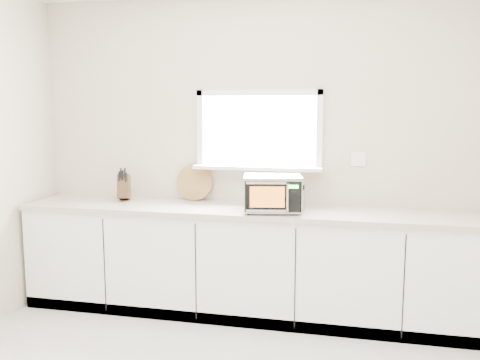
# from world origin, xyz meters

# --- Properties ---
(back_wall) EXTENTS (4.00, 0.17, 2.70)m
(back_wall) POSITION_xyz_m (0.00, 2.00, 1.36)
(back_wall) COLOR beige
(back_wall) RESTS_ON ground
(cabinets) EXTENTS (3.92, 0.60, 0.88)m
(cabinets) POSITION_xyz_m (0.00, 1.70, 0.44)
(cabinets) COLOR white
(cabinets) RESTS_ON ground
(countertop) EXTENTS (3.92, 0.64, 0.04)m
(countertop) POSITION_xyz_m (0.00, 1.69, 0.90)
(countertop) COLOR #BDA99C
(countertop) RESTS_ON cabinets
(microwave) EXTENTS (0.51, 0.43, 0.29)m
(microwave) POSITION_xyz_m (0.19, 1.59, 1.07)
(microwave) COLOR black
(microwave) RESTS_ON countertop
(knife_block) EXTENTS (0.15, 0.23, 0.30)m
(knife_block) POSITION_xyz_m (-1.19, 1.79, 1.05)
(knife_block) COLOR #3F2B16
(knife_block) RESTS_ON countertop
(cutting_board) EXTENTS (0.33, 0.08, 0.33)m
(cutting_board) POSITION_xyz_m (-0.57, 1.94, 1.08)
(cutting_board) COLOR olive
(cutting_board) RESTS_ON countertop
(coffee_grinder) EXTENTS (0.15, 0.15, 0.21)m
(coffee_grinder) POSITION_xyz_m (0.37, 1.68, 1.03)
(coffee_grinder) COLOR #A9ACB0
(coffee_grinder) RESTS_ON countertop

